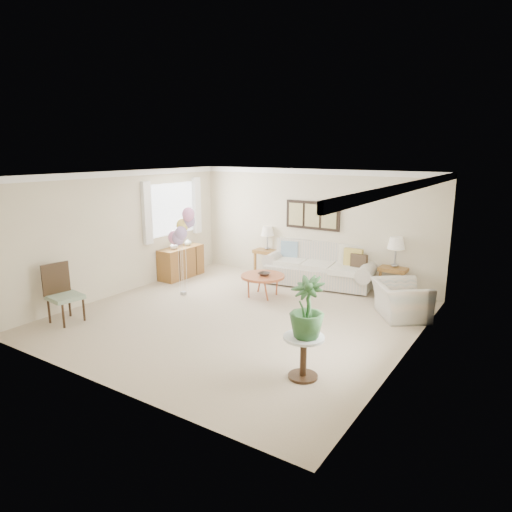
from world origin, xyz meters
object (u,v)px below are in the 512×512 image
Objects in this scene: armchair at (400,300)px; balloon_cluster at (182,229)px; accent_chair at (62,292)px; sofa at (320,268)px; coffee_table at (263,277)px.

balloon_cluster reaches higher than armchair.
sofa is at bearing 58.12° from accent_chair.
accent_chair is at bearing -109.13° from balloon_cluster.
balloon_cluster is at bearing 70.05° from armchair.
sofa is 1.45× the size of balloon_cluster.
coffee_table is 0.49× the size of balloon_cluster.
balloon_cluster reaches higher than coffee_table.
sofa is 3.28m from balloon_cluster.
armchair is 0.53× the size of balloon_cluster.
balloon_cluster is (-4.21, -1.20, 1.11)m from armchair.
armchair is 0.95× the size of accent_chair.
balloon_cluster reaches higher than accent_chair.
accent_chair reaches higher than armchair.
armchair is at bearing 35.05° from accent_chair.
coffee_table is (-0.64, -1.47, 0.05)m from sofa.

